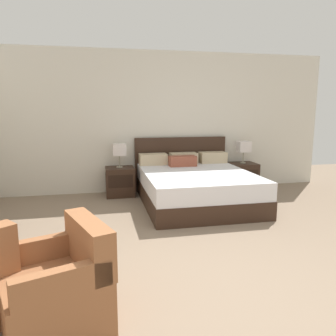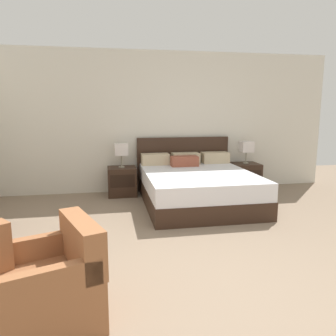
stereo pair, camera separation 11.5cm
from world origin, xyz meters
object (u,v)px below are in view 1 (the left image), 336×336
Objects in this scene: bed at (195,185)px; table_lamp_right at (244,147)px; nightstand_left at (120,182)px; table_lamp_left at (119,150)px; nightstand_right at (242,176)px; armchair_companion at (60,289)px.

bed is 4.96× the size of table_lamp_right.
nightstand_left is 1.21× the size of table_lamp_left.
table_lamp_right is at bearing 0.03° from nightstand_left.
nightstand_right is 4.74m from armchair_companion.
table_lamp_right is at bearing 49.66° from armchair_companion.
armchair_companion is at bearing -130.34° from table_lamp_right.
nightstand_right is 1.21× the size of table_lamp_left.
table_lamp_left reaches higher than nightstand_right.
table_lamp_left is at bearing 180.00° from table_lamp_right.
nightstand_right is 2.47m from table_lamp_left.
table_lamp_left is at bearing 90.00° from nightstand_left.
bed is 4.96× the size of table_lamp_left.
table_lamp_left is (-2.40, 0.00, 0.58)m from nightstand_right.
armchair_companion is at bearing -100.46° from table_lamp_left.
table_lamp_right is (-0.00, 0.00, 0.58)m from nightstand_right.
table_lamp_left is at bearing 79.54° from armchair_companion.
bed is 1.42m from nightstand_right.
table_lamp_left is 0.49× the size of armchair_companion.
bed is 4.10× the size of nightstand_right.
armchair_companion is (-3.07, -3.61, 0.02)m from nightstand_right.
nightstand_left is at bearing 147.81° from bed.
nightstand_left is at bearing -90.00° from table_lamp_left.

